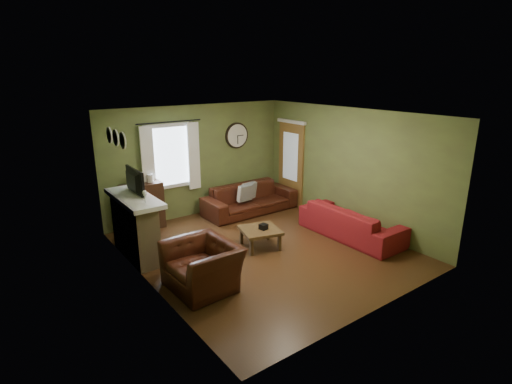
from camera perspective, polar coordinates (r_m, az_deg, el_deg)
floor at (r=7.85m, az=1.15°, el=-8.17°), size 4.60×5.20×0.00m
ceiling at (r=7.15m, az=1.27°, el=11.07°), size 4.60×5.20×0.00m
wall_left at (r=6.33m, az=-15.59°, el=-2.42°), size 0.00×5.20×2.60m
wall_right at (r=8.94m, az=13.02°, el=3.36°), size 0.00×5.20×2.60m
wall_back at (r=9.53m, az=-8.37°, el=4.44°), size 4.60×0.00×2.60m
wall_front at (r=5.66m, az=17.46°, el=-4.86°), size 4.60×0.00×2.60m
fireplace at (r=7.67m, az=-16.88°, el=-5.09°), size 0.40×1.40×1.10m
firebox at (r=7.82m, az=-15.42°, el=-6.52°), size 0.04×0.60×0.55m
mantel at (r=7.48m, az=-17.05°, el=-0.85°), size 0.58×1.60×0.08m
tv at (r=7.57m, az=-17.43°, el=1.00°), size 0.08×0.60×0.35m
tv_screen at (r=7.58m, az=-16.90°, el=1.51°), size 0.02×0.62×0.36m
medallion_left at (r=6.84m, az=-18.50°, el=6.99°), size 0.28×0.28×0.03m
medallion_mid at (r=7.17m, az=-19.40°, el=7.33°), size 0.28×0.28×0.03m
medallion_right at (r=7.51m, az=-20.21°, el=7.63°), size 0.28×0.28×0.03m
window_pane at (r=9.17m, az=-12.23°, el=5.03°), size 1.00×0.02×1.30m
curtain_rod at (r=8.96m, az=-12.27°, el=9.75°), size 0.03×0.03×1.50m
curtain_left at (r=8.88m, az=-15.17°, el=4.12°), size 0.28×0.04×1.55m
curtain_right at (r=9.32m, az=-8.87°, el=5.09°), size 0.28×0.04×1.55m
wall_clock at (r=9.94m, az=-2.71°, el=8.05°), size 0.64×0.06×0.64m
door at (r=10.24m, az=5.01°, el=3.99°), size 0.05×0.90×2.10m
bookshelf at (r=8.98m, az=-15.86°, el=-2.02°), size 0.87×0.37×1.03m
book at (r=9.10m, az=-16.84°, el=1.10°), size 0.19×0.24×0.02m
sofa_brown at (r=9.74m, az=-0.88°, el=-0.96°), size 2.32×0.91×0.68m
pillow_left at (r=9.48m, az=-1.56°, el=-0.13°), size 0.40×0.15×0.39m
pillow_right at (r=9.65m, az=-1.04°, el=0.17°), size 0.42×0.18×0.41m
sofa_red at (r=8.53m, az=13.39°, el=-4.16°), size 0.88×2.24×0.66m
armchair at (r=6.49m, az=-7.67°, el=-10.41°), size 1.02×1.16×0.73m
coffee_table at (r=7.87m, az=0.58°, el=-6.58°), size 0.88×0.88×0.38m
tissue_box at (r=7.77m, az=1.07°, el=-5.22°), size 0.16×0.16×0.11m
wine_glass_a at (r=6.98m, az=-15.53°, el=-0.86°), size 0.06×0.06×0.18m
wine_glass_b at (r=6.99m, az=-15.60°, el=-0.67°), size 0.08×0.08×0.22m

